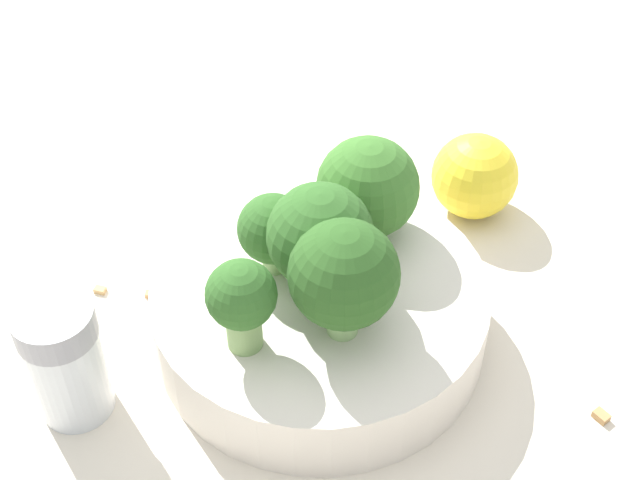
% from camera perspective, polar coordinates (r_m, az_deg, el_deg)
% --- Properties ---
extents(ground_plane, '(3.00, 3.00, 0.00)m').
position_cam_1_polar(ground_plane, '(0.52, 0.00, -6.17)').
color(ground_plane, beige).
extents(bowl, '(0.19, 0.19, 0.04)m').
position_cam_1_polar(bowl, '(0.50, 0.00, -4.62)').
color(bowl, silver).
rests_on(bowl, ground_plane).
extents(broccoli_floret_0, '(0.06, 0.06, 0.07)m').
position_cam_1_polar(broccoli_floret_0, '(0.47, 0.06, 0.50)').
color(broccoli_floret_0, '#84AD66').
rests_on(broccoli_floret_0, bowl).
extents(broccoli_floret_1, '(0.04, 0.04, 0.05)m').
position_cam_1_polar(broccoli_floret_1, '(0.44, -5.04, -3.85)').
color(broccoli_floret_1, '#7A9E5B').
rests_on(broccoli_floret_1, bowl).
extents(broccoli_floret_2, '(0.04, 0.04, 0.05)m').
position_cam_1_polar(broccoli_floret_2, '(0.48, -3.06, 0.60)').
color(broccoli_floret_2, '#84AD66').
rests_on(broccoli_floret_2, bowl).
extents(broccoli_floret_3, '(0.06, 0.06, 0.07)m').
position_cam_1_polar(broccoli_floret_3, '(0.44, 1.53, -2.32)').
color(broccoli_floret_3, '#8EB770').
rests_on(broccoli_floret_3, bowl).
extents(broccoli_floret_4, '(0.06, 0.06, 0.06)m').
position_cam_1_polar(broccoli_floret_4, '(0.50, 3.00, 3.34)').
color(broccoli_floret_4, '#8EB770').
rests_on(broccoli_floret_4, bowl).
extents(pepper_shaker, '(0.04, 0.04, 0.07)m').
position_cam_1_polar(pepper_shaker, '(0.48, -15.99, -7.40)').
color(pepper_shaker, silver).
rests_on(pepper_shaker, ground_plane).
extents(lemon_wedge, '(0.06, 0.06, 0.06)m').
position_cam_1_polar(lemon_wedge, '(0.59, 9.87, 4.06)').
color(lemon_wedge, yellow).
rests_on(lemon_wedge, ground_plane).
extents(almond_crumb_0, '(0.01, 0.01, 0.01)m').
position_cam_1_polar(almond_crumb_0, '(0.50, 17.60, -10.55)').
color(almond_crumb_0, '#AD7F4C').
rests_on(almond_crumb_0, ground_plane).
extents(almond_crumb_1, '(0.01, 0.01, 0.01)m').
position_cam_1_polar(almond_crumb_1, '(0.62, 4.84, 3.79)').
color(almond_crumb_1, olive).
rests_on(almond_crumb_1, ground_plane).
extents(almond_crumb_2, '(0.01, 0.01, 0.01)m').
position_cam_1_polar(almond_crumb_2, '(0.56, -13.92, -3.01)').
color(almond_crumb_2, tan).
rests_on(almond_crumb_2, ground_plane).
extents(almond_crumb_3, '(0.01, 0.01, 0.01)m').
position_cam_1_polar(almond_crumb_3, '(0.55, -10.79, -3.32)').
color(almond_crumb_3, '#AD7F4C').
rests_on(almond_crumb_3, ground_plane).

